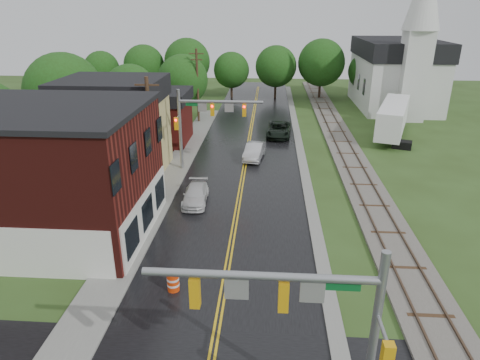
# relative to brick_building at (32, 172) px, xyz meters

# --- Properties ---
(main_road) EXTENTS (10.00, 90.00, 0.02)m
(main_road) POSITION_rel_brick_building_xyz_m (12.48, 15.00, -4.15)
(main_road) COLOR black
(main_road) RESTS_ON ground
(curb_right) EXTENTS (0.80, 70.00, 0.12)m
(curb_right) POSITION_rel_brick_building_xyz_m (17.88, 20.00, -4.15)
(curb_right) COLOR gray
(curb_right) RESTS_ON ground
(sidewalk_left) EXTENTS (2.40, 50.00, 0.12)m
(sidewalk_left) POSITION_rel_brick_building_xyz_m (6.28, 10.00, -4.15)
(sidewalk_left) COLOR gray
(sidewalk_left) RESTS_ON ground
(brick_building) EXTENTS (14.30, 10.30, 8.30)m
(brick_building) POSITION_rel_brick_building_xyz_m (0.00, 0.00, 0.00)
(brick_building) COLOR #4A1310
(brick_building) RESTS_ON ground
(yellow_house) EXTENTS (8.00, 7.00, 6.40)m
(yellow_house) POSITION_rel_brick_building_xyz_m (1.48, 11.00, -0.95)
(yellow_house) COLOR tan
(yellow_house) RESTS_ON ground
(darkred_building) EXTENTS (7.00, 6.00, 4.40)m
(darkred_building) POSITION_rel_brick_building_xyz_m (2.48, 20.00, -1.95)
(darkred_building) COLOR #3F0F0C
(darkred_building) RESTS_ON ground
(church) EXTENTS (10.40, 18.40, 20.00)m
(church) POSITION_rel_brick_building_xyz_m (32.48, 38.74, 1.68)
(church) COLOR silver
(church) RESTS_ON ground
(railroad) EXTENTS (3.20, 80.00, 0.30)m
(railroad) POSITION_rel_brick_building_xyz_m (22.48, 20.00, -4.05)
(railroad) COLOR #59544C
(railroad) RESTS_ON ground
(traffic_signal_near) EXTENTS (7.34, 0.30, 7.20)m
(traffic_signal_near) POSITION_rel_brick_building_xyz_m (15.96, -13.00, 0.82)
(traffic_signal_near) COLOR gray
(traffic_signal_near) RESTS_ON ground
(traffic_signal_far) EXTENTS (7.34, 0.43, 7.20)m
(traffic_signal_far) POSITION_rel_brick_building_xyz_m (9.01, 12.00, 0.82)
(traffic_signal_far) COLOR gray
(traffic_signal_far) RESTS_ON ground
(utility_pole_b) EXTENTS (1.80, 0.28, 9.00)m
(utility_pole_b) POSITION_rel_brick_building_xyz_m (5.68, 7.00, 0.57)
(utility_pole_b) COLOR #382616
(utility_pole_b) RESTS_ON ground
(utility_pole_c) EXTENTS (1.80, 0.28, 9.00)m
(utility_pole_c) POSITION_rel_brick_building_xyz_m (5.68, 29.00, 0.57)
(utility_pole_c) COLOR #382616
(utility_pole_c) RESTS_ON ground
(tree_left_b) EXTENTS (7.60, 7.60, 9.69)m
(tree_left_b) POSITION_rel_brick_building_xyz_m (-5.36, 16.90, 1.57)
(tree_left_b) COLOR black
(tree_left_b) RESTS_ON ground
(tree_left_c) EXTENTS (6.00, 6.00, 7.65)m
(tree_left_c) POSITION_rel_brick_building_xyz_m (-1.36, 24.90, 0.36)
(tree_left_c) COLOR black
(tree_left_c) RESTS_ON ground
(tree_left_e) EXTENTS (6.40, 6.40, 8.16)m
(tree_left_e) POSITION_rel_brick_building_xyz_m (3.64, 30.90, 0.66)
(tree_left_e) COLOR black
(tree_left_e) RESTS_ON ground
(suv_dark) EXTENTS (2.94, 5.70, 1.54)m
(suv_dark) POSITION_rel_brick_building_xyz_m (15.75, 23.15, -3.38)
(suv_dark) COLOR black
(suv_dark) RESTS_ON ground
(sedan_silver) EXTENTS (2.17, 4.69, 1.49)m
(sedan_silver) POSITION_rel_brick_building_xyz_m (13.28, 15.32, -3.41)
(sedan_silver) COLOR #BBBAC0
(sedan_silver) RESTS_ON ground
(pickup_white) EXTENTS (1.91, 4.33, 1.24)m
(pickup_white) POSITION_rel_brick_building_xyz_m (9.28, 5.04, -3.53)
(pickup_white) COLOR silver
(pickup_white) RESTS_ON ground
(semi_trailer) EXTENTS (6.31, 11.99, 3.75)m
(semi_trailer) POSITION_rel_brick_building_xyz_m (28.44, 23.98, -1.91)
(semi_trailer) COLOR black
(semi_trailer) RESTS_ON ground
(construction_barrel) EXTENTS (0.74, 0.74, 1.11)m
(construction_barrel) POSITION_rel_brick_building_xyz_m (9.90, -5.66, -3.60)
(construction_barrel) COLOR red
(construction_barrel) RESTS_ON ground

